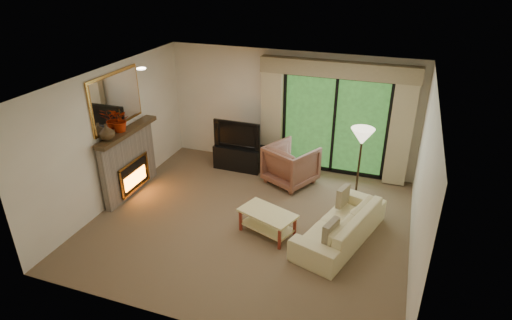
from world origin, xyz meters
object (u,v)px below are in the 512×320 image
(coffee_table, at_px, (267,223))
(sofa, at_px, (340,224))
(media_console, at_px, (239,157))
(armchair, at_px, (291,164))

(coffee_table, bearing_deg, sofa, 31.68)
(media_console, bearing_deg, sofa, -36.40)
(sofa, distance_m, coffee_table, 1.23)
(armchair, height_order, coffee_table, armchair)
(armchair, relative_size, coffee_table, 0.97)
(media_console, distance_m, coffee_table, 2.61)
(sofa, bearing_deg, coffee_table, -61.00)
(media_console, height_order, sofa, sofa)
(media_console, relative_size, coffee_table, 1.11)
(media_console, relative_size, armchair, 1.15)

